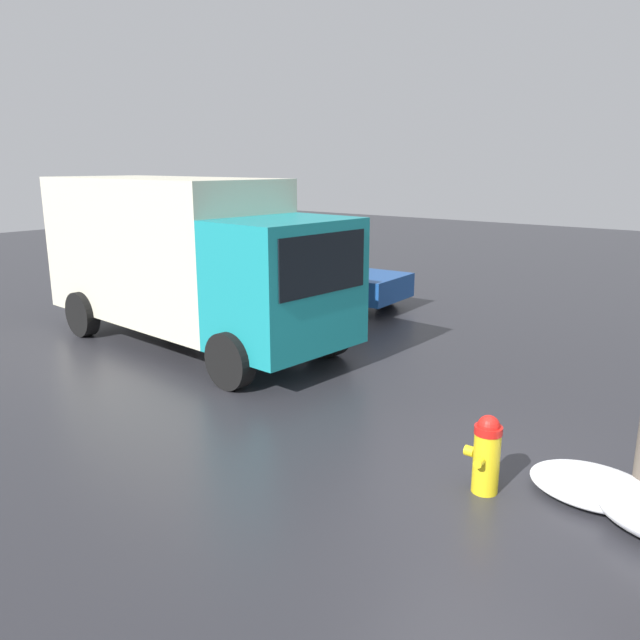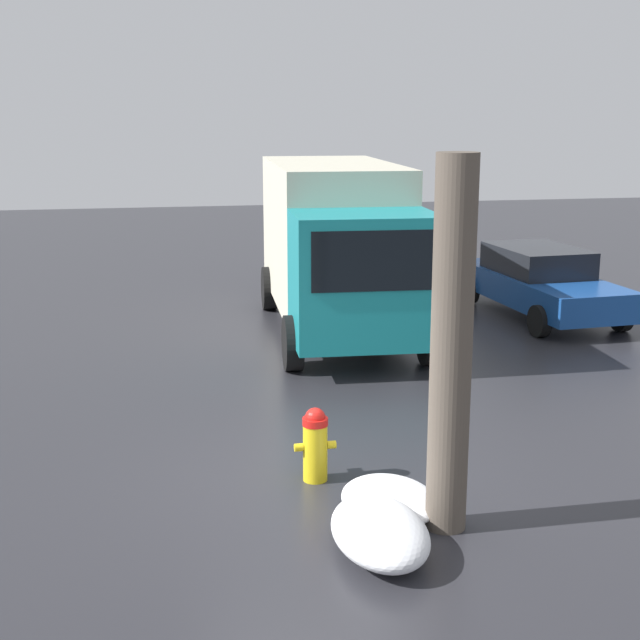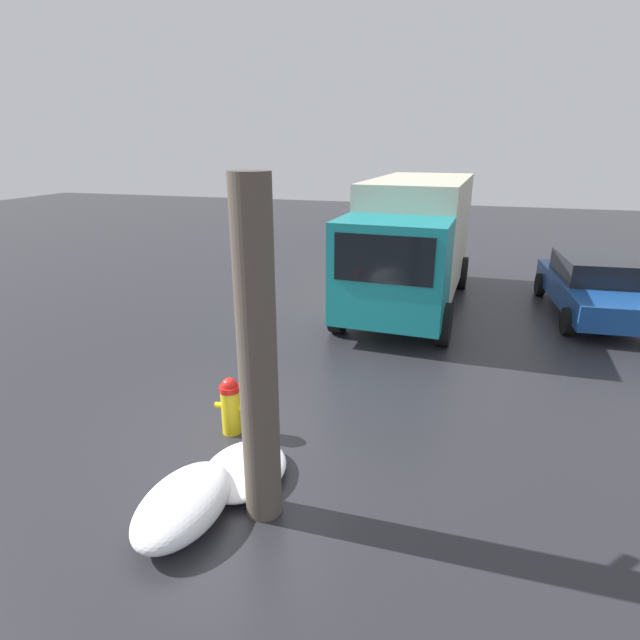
# 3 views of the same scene
# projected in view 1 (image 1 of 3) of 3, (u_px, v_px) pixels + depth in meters

# --- Properties ---
(ground_plane) EXTENTS (60.00, 60.00, 0.00)m
(ground_plane) POSITION_uv_depth(u_px,v_px,m) (484.00, 491.00, 6.60)
(ground_plane) COLOR #28282D
(fire_hydrant) EXTENTS (0.38, 0.48, 0.86)m
(fire_hydrant) POSITION_uv_depth(u_px,v_px,m) (486.00, 453.00, 6.50)
(fire_hydrant) COLOR yellow
(fire_hydrant) RESTS_ON ground_plane
(delivery_truck) EXTENTS (6.88, 2.84, 3.12)m
(delivery_truck) POSITION_uv_depth(u_px,v_px,m) (185.00, 256.00, 11.73)
(delivery_truck) COLOR teal
(delivery_truck) RESTS_ON ground_plane
(parked_car) EXTENTS (4.62, 2.18, 1.39)m
(parked_car) POSITION_uv_depth(u_px,v_px,m) (314.00, 274.00, 15.44)
(parked_car) COLOR #194793
(parked_car) RESTS_ON ground_plane
(snow_pile_by_hydrant) EXTENTS (1.28, 1.00, 0.23)m
(snow_pile_by_hydrant) POSITION_uv_depth(u_px,v_px,m) (593.00, 486.00, 6.48)
(snow_pile_by_hydrant) COLOR white
(snow_pile_by_hydrant) RESTS_ON ground_plane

